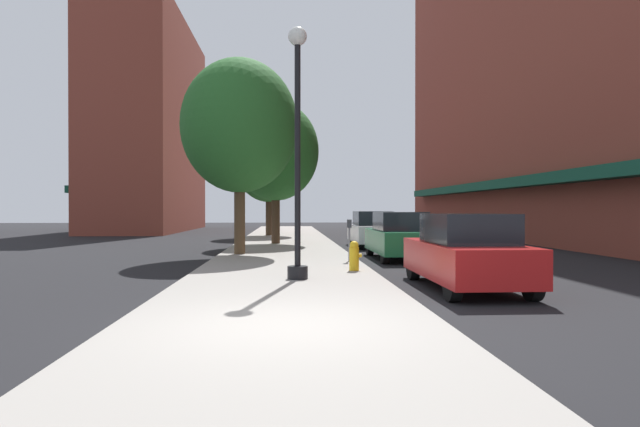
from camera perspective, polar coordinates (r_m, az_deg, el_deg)
ground_plane at (r=25.95m, az=5.20°, el=-3.42°), size 90.00×90.00×0.00m
sidewalk_slab at (r=26.65m, az=-3.68°, el=-3.19°), size 4.80×50.00×0.12m
building_far_background at (r=46.43m, az=-17.48°, el=8.63°), size 6.80×18.00×16.78m
lamppost at (r=12.69m, az=-2.39°, el=7.00°), size 0.48×0.48×5.90m
fire_hydrant at (r=14.41m, az=3.64°, el=-4.46°), size 0.33×0.26×0.79m
parking_meter_near at (r=17.03m, az=3.12°, el=-2.26°), size 0.14×0.09×1.31m
tree_near at (r=20.14m, az=-8.52°, el=9.14°), size 4.27×4.27×7.15m
tree_mid at (r=33.87m, az=-5.43°, el=5.44°), size 4.37×4.37×7.10m
tree_far at (r=25.90m, az=-4.72°, el=6.57°), size 4.12×4.12×6.78m
car_red at (r=12.24m, az=15.18°, el=-4.00°), size 1.80×4.30×1.66m
car_green at (r=19.02m, az=8.38°, el=-2.40°), size 1.80×4.30×1.66m
car_white at (r=24.97m, az=5.53°, el=-1.71°), size 1.80×4.30×1.66m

